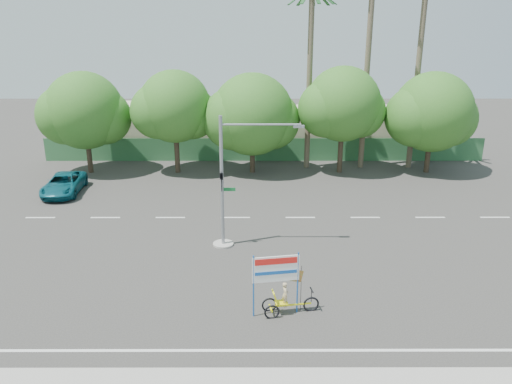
{
  "coord_description": "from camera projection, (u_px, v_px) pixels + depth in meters",
  "views": [
    {
      "loc": [
        -0.78,
        -20.56,
        11.26
      ],
      "look_at": [
        -0.74,
        2.53,
        3.5
      ],
      "focal_mm": 35.0,
      "sensor_mm": 36.0,
      "label": 1
    }
  ],
  "objects": [
    {
      "name": "traffic_signal",
      "position": [
        228.0,
        194.0,
        25.92
      ],
      "size": [
        4.72,
        1.1,
        7.0
      ],
      "color": "gray",
      "rests_on": "ground"
    },
    {
      "name": "palm_mid",
      "position": [
        420.0,
        50.0,
        38.58
      ],
      "size": [
        3.73,
        3.79,
        15.45
      ],
      "color": "#70604C",
      "rests_on": "ground"
    },
    {
      "name": "pickup_truck",
      "position": [
        64.0,
        184.0,
        34.86
      ],
      "size": [
        2.64,
        5.09,
        1.37
      ],
      "primitive_type": "imported",
      "rotation": [
        0.0,
        0.0,
        0.08
      ],
      "color": "#0D5360",
      "rests_on": "ground"
    },
    {
      "name": "palm_tall",
      "position": [
        369.0,
        36.0,
        38.23
      ],
      "size": [
        3.73,
        3.79,
        17.45
      ],
      "color": "#70604C",
      "rests_on": "ground"
    },
    {
      "name": "trike_billboard",
      "position": [
        282.0,
        290.0,
        20.13
      ],
      "size": [
        2.77,
        0.87,
        2.75
      ],
      "rotation": [
        0.0,
        0.0,
        0.16
      ],
      "color": "black",
      "rests_on": "ground"
    },
    {
      "name": "ground",
      "position": [
        272.0,
        281.0,
        23.07
      ],
      "size": [
        120.0,
        120.0,
        0.0
      ],
      "primitive_type": "plane",
      "color": "#33302D",
      "rests_on": "ground"
    },
    {
      "name": "palm_short",
      "position": [
        310.0,
        57.0,
        38.74
      ],
      "size": [
        3.73,
        3.79,
        14.45
      ],
      "color": "#70604C",
      "rests_on": "ground"
    },
    {
      "name": "tree_far_right",
      "position": [
        432.0,
        114.0,
        38.68
      ],
      "size": [
        7.38,
        6.2,
        7.94
      ],
      "color": "#473828",
      "rests_on": "ground"
    },
    {
      "name": "fence",
      "position": [
        264.0,
        150.0,
        43.13
      ],
      "size": [
        38.0,
        0.08,
        2.0
      ],
      "primitive_type": "cube",
      "color": "#336B3D",
      "rests_on": "ground"
    },
    {
      "name": "tree_right",
      "position": [
        342.0,
        107.0,
        38.48
      ],
      "size": [
        6.9,
        5.8,
        8.36
      ],
      "color": "#473828",
      "rests_on": "ground"
    },
    {
      "name": "building_right",
      "position": [
        348.0,
        130.0,
        47.16
      ],
      "size": [
        14.0,
        8.0,
        3.6
      ],
      "primitive_type": "cube",
      "color": "beige",
      "rests_on": "ground"
    },
    {
      "name": "tree_center",
      "position": [
        252.0,
        117.0,
        38.71
      ],
      "size": [
        7.62,
        6.4,
        7.85
      ],
      "color": "#473828",
      "rests_on": "ground"
    },
    {
      "name": "tree_left",
      "position": [
        174.0,
        109.0,
        38.51
      ],
      "size": [
        6.66,
        5.6,
        8.07
      ],
      "color": "#473828",
      "rests_on": "ground"
    },
    {
      "name": "tree_far_left",
      "position": [
        84.0,
        113.0,
        38.6
      ],
      "size": [
        7.14,
        6.0,
        7.96
      ],
      "color": "#473828",
      "rests_on": "ground"
    },
    {
      "name": "building_left",
      "position": [
        158.0,
        128.0,
        47.07
      ],
      "size": [
        12.0,
        8.0,
        4.0
      ],
      "primitive_type": "cube",
      "color": "beige",
      "rests_on": "ground"
    }
  ]
}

